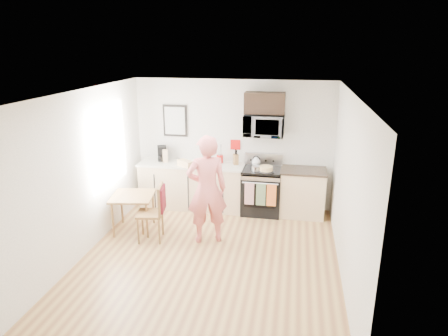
% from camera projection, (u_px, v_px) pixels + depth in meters
% --- Properties ---
extents(floor, '(4.60, 4.60, 0.00)m').
position_uv_depth(floor, '(209.00, 259.00, 6.32)').
color(floor, brown).
rests_on(floor, ground).
extents(back_wall, '(4.00, 0.04, 2.60)m').
position_uv_depth(back_wall, '(233.00, 144.00, 8.09)').
color(back_wall, beige).
rests_on(back_wall, floor).
extents(front_wall, '(4.00, 0.04, 2.60)m').
position_uv_depth(front_wall, '(156.00, 260.00, 3.77)').
color(front_wall, beige).
rests_on(front_wall, floor).
extents(left_wall, '(0.04, 4.60, 2.60)m').
position_uv_depth(left_wall, '(84.00, 174.00, 6.28)').
color(left_wall, beige).
rests_on(left_wall, floor).
extents(right_wall, '(0.04, 4.60, 2.60)m').
position_uv_depth(right_wall, '(348.00, 190.00, 5.58)').
color(right_wall, beige).
rests_on(right_wall, floor).
extents(ceiling, '(4.00, 4.60, 0.04)m').
position_uv_depth(ceiling, '(207.00, 93.00, 5.54)').
color(ceiling, white).
rests_on(ceiling, back_wall).
extents(window, '(0.06, 1.40, 1.50)m').
position_uv_depth(window, '(108.00, 146.00, 6.94)').
color(window, white).
rests_on(window, left_wall).
extents(cabinet_left, '(2.10, 0.60, 0.90)m').
position_uv_depth(cabinet_left, '(192.00, 186.00, 8.20)').
color(cabinet_left, '#D7B689').
rests_on(cabinet_left, floor).
extents(countertop_left, '(2.14, 0.64, 0.04)m').
position_uv_depth(countertop_left, '(192.00, 164.00, 8.06)').
color(countertop_left, silver).
rests_on(countertop_left, cabinet_left).
extents(cabinet_right, '(0.84, 0.60, 0.90)m').
position_uv_depth(cabinet_right, '(302.00, 193.00, 7.81)').
color(cabinet_right, '#D7B689').
rests_on(cabinet_right, floor).
extents(countertop_right, '(0.88, 0.64, 0.04)m').
position_uv_depth(countertop_right, '(304.00, 171.00, 7.67)').
color(countertop_right, black).
rests_on(countertop_right, cabinet_right).
extents(range, '(0.76, 0.70, 1.16)m').
position_uv_depth(range, '(261.00, 192.00, 7.93)').
color(range, black).
rests_on(range, floor).
extents(microwave, '(0.76, 0.51, 0.42)m').
position_uv_depth(microwave, '(264.00, 125.00, 7.64)').
color(microwave, '#B1B2B6').
rests_on(microwave, back_wall).
extents(upper_cabinet, '(0.76, 0.35, 0.40)m').
position_uv_depth(upper_cabinet, '(265.00, 103.00, 7.55)').
color(upper_cabinet, black).
rests_on(upper_cabinet, back_wall).
extents(wall_art, '(0.50, 0.04, 0.65)m').
position_uv_depth(wall_art, '(175.00, 121.00, 8.14)').
color(wall_art, black).
rests_on(wall_art, back_wall).
extents(wall_trivet, '(0.20, 0.02, 0.20)m').
position_uv_depth(wall_trivet, '(235.00, 145.00, 8.07)').
color(wall_trivet, '#B7120F').
rests_on(wall_trivet, back_wall).
extents(person, '(0.79, 0.66, 1.86)m').
position_uv_depth(person, '(207.00, 190.00, 6.63)').
color(person, '#C84537').
rests_on(person, floor).
extents(dining_table, '(0.72, 0.72, 0.68)m').
position_uv_depth(dining_table, '(133.00, 199.00, 7.12)').
color(dining_table, brown).
rests_on(dining_table, floor).
extents(chair, '(0.53, 0.49, 1.00)m').
position_uv_depth(chair, '(158.00, 205.00, 6.76)').
color(chair, brown).
rests_on(chair, floor).
extents(knife_block, '(0.13, 0.16, 0.21)m').
position_uv_depth(knife_block, '(236.00, 159.00, 7.97)').
color(knife_block, brown).
rests_on(knife_block, countertop_left).
extents(utensil_crock, '(0.13, 0.13, 0.39)m').
position_uv_depth(utensil_crock, '(220.00, 155.00, 8.05)').
color(utensil_crock, '#B7120F').
rests_on(utensil_crock, countertop_left).
extents(fruit_bowl, '(0.23, 0.23, 0.10)m').
position_uv_depth(fruit_bowl, '(200.00, 161.00, 8.05)').
color(fruit_bowl, white).
rests_on(fruit_bowl, countertop_left).
extents(milk_carton, '(0.12, 0.12, 0.26)m').
position_uv_depth(milk_carton, '(165.00, 156.00, 8.12)').
color(milk_carton, tan).
rests_on(milk_carton, countertop_left).
extents(coffee_maker, '(0.24, 0.28, 0.30)m').
position_uv_depth(coffee_maker, '(162.00, 154.00, 8.22)').
color(coffee_maker, black).
rests_on(coffee_maker, countertop_left).
extents(bread_bag, '(0.37, 0.32, 0.12)m').
position_uv_depth(bread_bag, '(185.00, 163.00, 7.84)').
color(bread_bag, '#DDB274').
rests_on(bread_bag, countertop_left).
extents(cake, '(0.31, 0.31, 0.10)m').
position_uv_depth(cake, '(266.00, 169.00, 7.59)').
color(cake, black).
rests_on(cake, range).
extents(kettle, '(0.17, 0.17, 0.21)m').
position_uv_depth(kettle, '(256.00, 162.00, 7.91)').
color(kettle, white).
rests_on(kettle, range).
extents(pot, '(0.18, 0.30, 0.09)m').
position_uv_depth(pot, '(256.00, 168.00, 7.63)').
color(pot, '#B1B2B6').
rests_on(pot, range).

